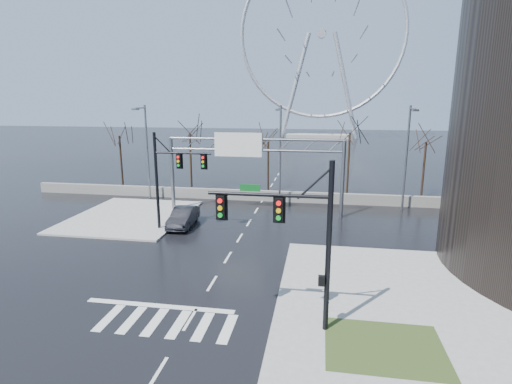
% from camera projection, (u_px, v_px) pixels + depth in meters
% --- Properties ---
extents(ground, '(260.00, 260.00, 0.00)m').
position_uv_depth(ground, '(212.00, 283.00, 23.33)').
color(ground, black).
rests_on(ground, ground).
extents(sidewalk_right_ext, '(12.00, 10.00, 0.15)m').
position_uv_depth(sidewalk_right_ext, '(384.00, 279.00, 23.66)').
color(sidewalk_right_ext, gray).
rests_on(sidewalk_right_ext, ground).
extents(sidewalk_far, '(10.00, 12.00, 0.15)m').
position_uv_depth(sidewalk_far, '(131.00, 216.00, 36.59)').
color(sidewalk_far, gray).
rests_on(sidewalk_far, ground).
extents(grass_strip, '(5.00, 4.00, 0.02)m').
position_uv_depth(grass_strip, '(384.00, 347.00, 17.07)').
color(grass_strip, '#32411B').
rests_on(grass_strip, sidewalk_near).
extents(barrier_wall, '(52.00, 0.50, 1.10)m').
position_uv_depth(barrier_wall, '(262.00, 196.00, 42.44)').
color(barrier_wall, slate).
rests_on(barrier_wall, ground).
extents(signal_mast_near, '(5.52, 0.41, 8.00)m').
position_uv_depth(signal_mast_near, '(298.00, 230.00, 17.54)').
color(signal_mast_near, black).
rests_on(signal_mast_near, ground).
extents(signal_mast_far, '(4.72, 0.41, 8.00)m').
position_uv_depth(signal_mast_far, '(169.00, 172.00, 31.79)').
color(signal_mast_far, black).
rests_on(signal_mast_far, ground).
extents(sign_gantry, '(16.36, 0.40, 7.60)m').
position_uv_depth(sign_gantry, '(250.00, 159.00, 36.61)').
color(sign_gantry, slate).
rests_on(sign_gantry, ground).
extents(streetlight_left, '(0.50, 2.55, 10.00)m').
position_uv_depth(streetlight_left, '(146.00, 145.00, 41.37)').
color(streetlight_left, slate).
rests_on(streetlight_left, ground).
extents(streetlight_mid, '(0.50, 2.55, 10.00)m').
position_uv_depth(streetlight_mid, '(280.00, 148.00, 39.16)').
color(streetlight_mid, slate).
rests_on(streetlight_mid, ground).
extents(streetlight_right, '(0.50, 2.55, 10.00)m').
position_uv_depth(streetlight_right, '(408.00, 150.00, 37.26)').
color(streetlight_right, slate).
rests_on(streetlight_right, ground).
extents(tree_far_left, '(3.50, 3.50, 7.00)m').
position_uv_depth(tree_far_left, '(120.00, 142.00, 48.01)').
color(tree_far_left, black).
rests_on(tree_far_left, ground).
extents(tree_left, '(3.75, 3.75, 7.50)m').
position_uv_depth(tree_left, '(190.00, 140.00, 46.01)').
color(tree_left, black).
rests_on(tree_left, ground).
extents(tree_center, '(3.25, 3.25, 6.50)m').
position_uv_depth(tree_center, '(268.00, 147.00, 45.73)').
color(tree_center, black).
rests_on(tree_center, ground).
extents(tree_right, '(3.90, 3.90, 7.80)m').
position_uv_depth(tree_right, '(350.00, 140.00, 43.11)').
color(tree_right, black).
rests_on(tree_right, ground).
extents(tree_far_right, '(3.40, 3.40, 6.80)m').
position_uv_depth(tree_far_right, '(426.00, 149.00, 42.51)').
color(tree_far_right, black).
rests_on(tree_far_right, ground).
extents(ferris_wheel, '(45.00, 6.00, 50.91)m').
position_uv_depth(ferris_wheel, '(322.00, 41.00, 108.03)').
color(ferris_wheel, gray).
rests_on(ferris_wheel, ground).
extents(car, '(1.89, 4.88, 1.58)m').
position_uv_depth(car, '(183.00, 217.00, 33.81)').
color(car, black).
rests_on(car, ground).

